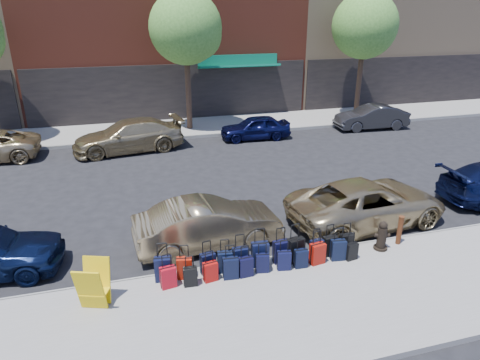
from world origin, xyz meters
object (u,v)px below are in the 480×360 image
object	(u,v)px
display_rack	(94,285)
car_near_2	(367,203)
car_far_3	(371,117)
car_near_1	(208,224)
bollard	(400,230)
tree_center	(188,30)
tree_right	(367,27)
car_far_1	(128,136)
car_far_2	(255,127)
fire_hydrant	(382,236)
suitcase_front_5	(260,254)

from	to	relation	value
display_rack	car_near_2	size ratio (longest dim) A/B	0.21
car_far_3	car_near_1	bearing A→B (deg)	-44.93
bollard	car_near_1	size ratio (longest dim) A/B	0.21
tree_center	tree_right	size ratio (longest dim) A/B	1.00
display_rack	car_far_1	distance (m)	12.02
tree_right	car_far_1	world-z (taller)	tree_right
car_near_1	car_near_2	bearing A→B (deg)	-94.32
car_near_1	car_near_2	xyz separation A→B (m)	(5.17, 0.00, 0.02)
tree_center	car_near_2	bearing A→B (deg)	-74.75
car_far_2	tree_right	bearing A→B (deg)	111.40
fire_hydrant	display_rack	size ratio (longest dim) A/B	0.78
tree_right	car_near_2	world-z (taller)	tree_right
bollard	car_far_2	distance (m)	11.75
suitcase_front_5	fire_hydrant	size ratio (longest dim) A/B	1.25
bollard	tree_right	bearing A→B (deg)	63.98
display_rack	car_far_2	size ratio (longest dim) A/B	0.30
tree_right	car_near_2	bearing A→B (deg)	-119.12
car_far_1	car_near_1	bearing A→B (deg)	3.31
fire_hydrant	car_near_1	bearing A→B (deg)	173.44
suitcase_front_5	car_far_1	xyz separation A→B (m)	(-2.91, 11.42, 0.27)
bollard	display_rack	world-z (taller)	display_rack
fire_hydrant	car_far_2	xyz separation A→B (m)	(0.05, 11.86, 0.08)
display_rack	car_far_1	bearing A→B (deg)	104.00
tree_center	fire_hydrant	distance (m)	15.48
car_near_1	car_near_2	distance (m)	5.17
tree_center	car_near_2	xyz separation A→B (m)	(3.45, -12.66, -4.69)
car_near_1	car_far_3	size ratio (longest dim) A/B	1.03
suitcase_front_5	car_far_3	distance (m)	15.92
tree_right	car_far_2	xyz separation A→B (m)	(-7.58, -2.56, -4.79)
display_rack	car_near_1	size ratio (longest dim) A/B	0.26
suitcase_front_5	display_rack	distance (m)	4.16
car_near_1	tree_center	bearing A→B (deg)	-12.06
suitcase_front_5	display_rack	size ratio (longest dim) A/B	0.98
display_rack	car_far_1	world-z (taller)	car_far_1
tree_right	suitcase_front_5	bearing A→B (deg)	-128.06
fire_hydrant	car_far_1	world-z (taller)	car_far_1
tree_right	car_far_1	xyz separation A→B (m)	(-14.09, -2.87, -4.65)
tree_center	car_far_1	world-z (taller)	tree_center
bollard	display_rack	bearing A→B (deg)	-176.35
car_far_2	car_near_2	bearing A→B (deg)	5.77
tree_center	car_far_2	distance (m)	6.16
car_near_1	car_far_3	distance (m)	15.50
tree_center	bollard	xyz separation A→B (m)	(3.52, -14.30, -4.81)
car_far_2	car_near_1	bearing A→B (deg)	-21.91
car_far_3	display_rack	bearing A→B (deg)	-46.14
car_near_2	car_far_3	world-z (taller)	car_near_2
car_near_1	car_far_2	xyz separation A→B (m)	(4.63, 10.10, -0.08)
car_near_1	car_far_2	world-z (taller)	car_near_1
car_near_2	car_far_3	xyz separation A→B (m)	(6.47, 10.23, -0.04)
tree_right	car_near_2	size ratio (longest dim) A/B	1.40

